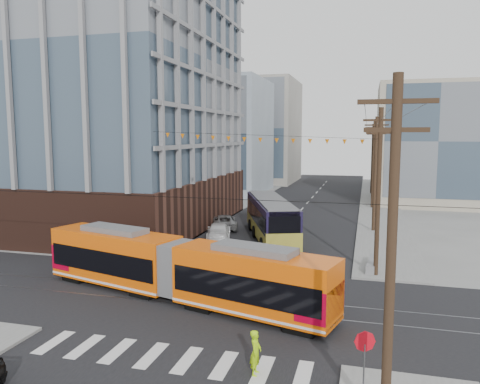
% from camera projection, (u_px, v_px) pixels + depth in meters
% --- Properties ---
extents(ground, '(160.00, 160.00, 0.00)m').
position_uv_depth(ground, '(195.00, 329.00, 22.39)').
color(ground, slate).
extents(office_building, '(30.00, 25.00, 28.60)m').
position_uv_depth(office_building, '(73.00, 86.00, 48.43)').
color(office_building, '#381E16').
rests_on(office_building, ground).
extents(bg_bldg_nw_near, '(18.00, 16.00, 18.00)m').
position_uv_depth(bg_bldg_nw_near, '(209.00, 137.00, 75.55)').
color(bg_bldg_nw_near, '#8C99A5').
rests_on(bg_bldg_nw_near, ground).
extents(bg_bldg_ne_near, '(14.00, 14.00, 16.00)m').
position_uv_depth(bg_bldg_ne_near, '(431.00, 145.00, 63.24)').
color(bg_bldg_ne_near, gray).
rests_on(bg_bldg_ne_near, ground).
extents(bg_bldg_nw_far, '(16.00, 18.00, 20.00)m').
position_uv_depth(bg_bldg_nw_far, '(256.00, 131.00, 93.80)').
color(bg_bldg_nw_far, gray).
rests_on(bg_bldg_nw_far, ground).
extents(bg_bldg_ne_far, '(16.00, 16.00, 14.00)m').
position_uv_depth(bg_bldg_ne_far, '(428.00, 148.00, 82.00)').
color(bg_bldg_ne_far, '#8C99A5').
rests_on(bg_bldg_ne_far, ground).
extents(utility_pole_near, '(0.30, 0.30, 11.00)m').
position_uv_depth(utility_pole_near, '(391.00, 263.00, 13.77)').
color(utility_pole_near, black).
rests_on(utility_pole_near, ground).
extents(utility_pole_far, '(0.30, 0.30, 11.00)m').
position_uv_depth(utility_pole_far, '(372.00, 159.00, 73.16)').
color(utility_pole_far, black).
rests_on(utility_pole_far, ground).
extents(streetcar, '(18.45, 7.41, 3.55)m').
position_uv_depth(streetcar, '(178.00, 269.00, 26.31)').
color(streetcar, '#DF5105').
rests_on(streetcar, ground).
extents(city_bus, '(7.26, 13.29, 3.72)m').
position_uv_depth(city_bus, '(271.00, 218.00, 41.82)').
color(city_bus, black).
rests_on(city_bus, ground).
extents(parked_car_silver, '(1.72, 4.20, 1.35)m').
position_uv_depth(parked_car_silver, '(183.00, 250.00, 35.07)').
color(parked_car_silver, '#A7A8B1').
rests_on(parked_car_silver, ground).
extents(parked_car_white, '(3.32, 5.38, 1.46)m').
position_uv_depth(parked_car_white, '(219.00, 231.00, 41.84)').
color(parked_car_white, silver).
rests_on(parked_car_white, ground).
extents(parked_car_grey, '(3.99, 5.66, 1.43)m').
position_uv_depth(parked_car_grey, '(224.00, 222.00, 46.36)').
color(parked_car_grey, slate).
rests_on(parked_car_grey, ground).
extents(pedestrian, '(0.44, 0.66, 1.78)m').
position_uv_depth(pedestrian, '(256.00, 353.00, 18.07)').
color(pedestrian, '#A9E60B').
rests_on(pedestrian, ground).
extents(stop_sign, '(0.95, 0.95, 2.45)m').
position_uv_depth(stop_sign, '(364.00, 370.00, 16.06)').
color(stop_sign, red).
rests_on(stop_sign, ground).
extents(jersey_barrier, '(1.15, 3.70, 0.73)m').
position_uv_depth(jersey_barrier, '(372.00, 265.00, 32.25)').
color(jersey_barrier, '#5A5964').
rests_on(jersey_barrier, ground).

